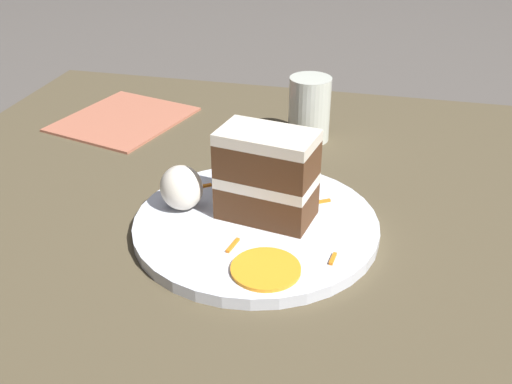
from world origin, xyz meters
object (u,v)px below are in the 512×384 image
Objects in this scene: plate at (256,225)px; cream_dollop at (182,188)px; drinking_glass at (309,113)px; cake_slice at (267,175)px; menu_card at (124,119)px; orange_garnish at (270,270)px.

cream_dollop reaches higher than plate.
drinking_glass is at bearing 86.09° from plate.
cream_dollop is at bearing -112.72° from drinking_glass.
cake_slice reaches higher than drinking_glass.
cream_dollop is (-0.09, 0.01, 0.03)m from plate.
plate is 1.43× the size of menu_card.
cream_dollop is at bearing 141.59° from menu_card.
drinking_glass is (0.11, 0.26, 0.00)m from cream_dollop.
cake_slice reaches higher than plate.
menu_card is (-0.32, 0.36, -0.01)m from orange_garnish.
drinking_glass reaches higher than cream_dollop.
orange_garnish is at bearing -37.39° from cream_dollop.
plate is 3.94× the size of orange_garnish.
drinking_glass is at bearing 67.28° from cream_dollop.
plate is 0.10m from cream_dollop.
cream_dollop is 0.28m from drinking_glass.
cake_slice is 0.40m from menu_card.
drinking_glass is (-0.02, 0.36, 0.03)m from orange_garnish.
plate reaches higher than menu_card.
drinking_glass reaches higher than plate.
cake_slice is at bearing 3.78° from cream_dollop.
menu_card is (-0.30, 0.26, -0.06)m from cake_slice.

